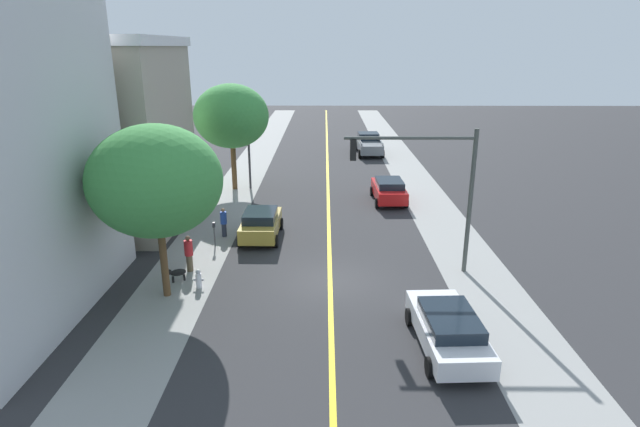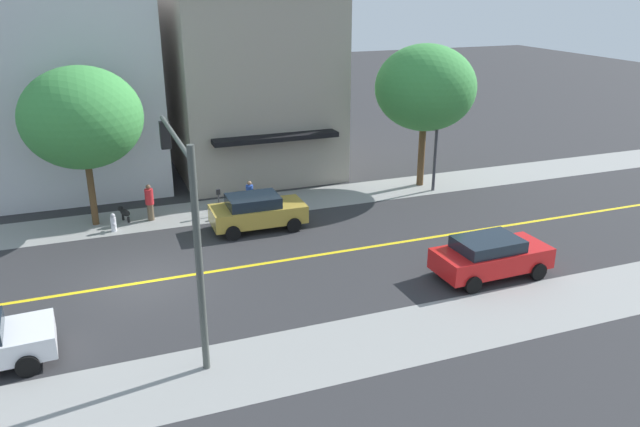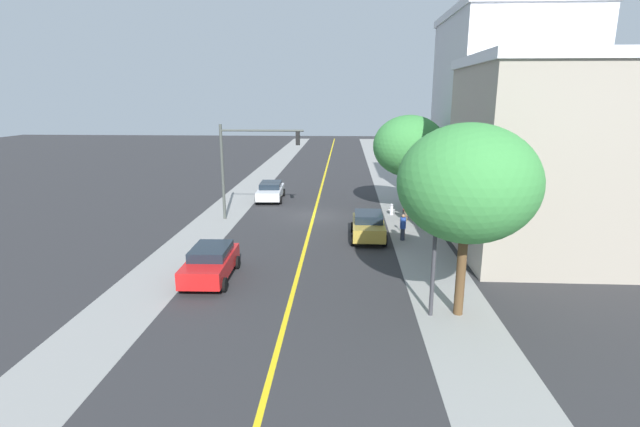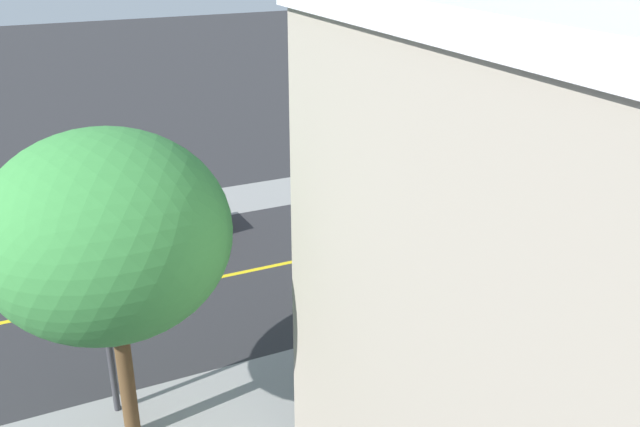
{
  "view_description": "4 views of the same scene",
  "coord_description": "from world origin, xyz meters",
  "px_view_note": "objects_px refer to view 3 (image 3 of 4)",
  "views": [
    {
      "loc": [
        -0.26,
        -20.42,
        9.78
      ],
      "look_at": [
        -0.49,
        5.98,
        1.16
      ],
      "focal_mm": 28.78,
      "sensor_mm": 36.0,
      "label": 1
    },
    {
      "loc": [
        21.35,
        -1.19,
        10.31
      ],
      "look_at": [
        0.35,
        6.76,
        1.92
      ],
      "focal_mm": 34.94,
      "sensor_mm": 36.0,
      "label": 2
    },
    {
      "loc": [
        -2.2,
        32.36,
        8.29
      ],
      "look_at": [
        -0.68,
        4.13,
        1.22
      ],
      "focal_mm": 26.31,
      "sensor_mm": 36.0,
      "label": 3
    },
    {
      "loc": [
        -20.42,
        16.79,
        11.18
      ],
      "look_at": [
        0.03,
        7.15,
        1.66
      ],
      "focal_mm": 39.01,
      "sensor_mm": 36.0,
      "label": 4
    }
  ],
  "objects_px": {
    "street_lamp": "(436,219)",
    "red_sedan_right_curb": "(211,262)",
    "parking_meter": "(404,220)",
    "pedestrian_blue_shirt": "(403,227)",
    "fire_hydrant": "(392,209)",
    "pedestrian_red_shirt": "(406,208)",
    "gold_sedan_left_curb": "(368,225)",
    "small_dog": "(408,211)",
    "white_sedan_right_curb": "(271,191)",
    "street_tree_left_near": "(468,184)",
    "street_tree_right_corner": "(409,146)",
    "traffic_light_mast": "(247,156)"
  },
  "relations": [
    {
      "from": "red_sedan_right_curb",
      "to": "small_dog",
      "type": "height_order",
      "value": "red_sedan_right_curb"
    },
    {
      "from": "white_sedan_right_curb",
      "to": "small_dog",
      "type": "relative_size",
      "value": 5.7
    },
    {
      "from": "parking_meter",
      "to": "pedestrian_red_shirt",
      "type": "bearing_deg",
      "value": -99.58
    },
    {
      "from": "street_lamp",
      "to": "street_tree_right_corner",
      "type": "bearing_deg",
      "value": -93.86
    },
    {
      "from": "parking_meter",
      "to": "white_sedan_right_curb",
      "type": "bearing_deg",
      "value": -43.57
    },
    {
      "from": "small_dog",
      "to": "street_lamp",
      "type": "bearing_deg",
      "value": -119.35
    },
    {
      "from": "white_sedan_right_curb",
      "to": "red_sedan_right_curb",
      "type": "bearing_deg",
      "value": -3.02
    },
    {
      "from": "street_tree_right_corner",
      "to": "street_tree_left_near",
      "type": "bearing_deg",
      "value": 89.87
    },
    {
      "from": "red_sedan_right_curb",
      "to": "white_sedan_right_curb",
      "type": "bearing_deg",
      "value": 178.28
    },
    {
      "from": "small_dog",
      "to": "fire_hydrant",
      "type": "bearing_deg",
      "value": 127.68
    },
    {
      "from": "traffic_light_mast",
      "to": "gold_sedan_left_curb",
      "type": "distance_m",
      "value": 9.74
    },
    {
      "from": "fire_hydrant",
      "to": "street_lamp",
      "type": "bearing_deg",
      "value": 90.06
    },
    {
      "from": "gold_sedan_left_curb",
      "to": "street_tree_right_corner",
      "type": "bearing_deg",
      "value": 155.78
    },
    {
      "from": "gold_sedan_left_curb",
      "to": "small_dog",
      "type": "distance_m",
      "value": 6.24
    },
    {
      "from": "street_tree_left_near",
      "to": "street_tree_right_corner",
      "type": "relative_size",
      "value": 1.05
    },
    {
      "from": "pedestrian_blue_shirt",
      "to": "red_sedan_right_curb",
      "type": "bearing_deg",
      "value": 177.01
    },
    {
      "from": "parking_meter",
      "to": "red_sedan_right_curb",
      "type": "relative_size",
      "value": 0.3
    },
    {
      "from": "fire_hydrant",
      "to": "pedestrian_blue_shirt",
      "type": "height_order",
      "value": "pedestrian_blue_shirt"
    },
    {
      "from": "fire_hydrant",
      "to": "traffic_light_mast",
      "type": "distance_m",
      "value": 10.91
    },
    {
      "from": "fire_hydrant",
      "to": "pedestrian_red_shirt",
      "type": "bearing_deg",
      "value": 115.42
    },
    {
      "from": "street_lamp",
      "to": "gold_sedan_left_curb",
      "type": "distance_m",
      "value": 10.7
    },
    {
      "from": "parking_meter",
      "to": "street_tree_right_corner",
      "type": "bearing_deg",
      "value": -99.0
    },
    {
      "from": "street_tree_right_corner",
      "to": "red_sedan_right_curb",
      "type": "height_order",
      "value": "street_tree_right_corner"
    },
    {
      "from": "parking_meter",
      "to": "fire_hydrant",
      "type": "bearing_deg",
      "value": -86.58
    },
    {
      "from": "pedestrian_blue_shirt",
      "to": "street_lamp",
      "type": "bearing_deg",
      "value": -127.74
    },
    {
      "from": "fire_hydrant",
      "to": "parking_meter",
      "type": "height_order",
      "value": "parking_meter"
    },
    {
      "from": "street_tree_left_near",
      "to": "white_sedan_right_curb",
      "type": "relative_size",
      "value": 1.55
    },
    {
      "from": "street_tree_left_near",
      "to": "gold_sedan_left_curb",
      "type": "xyz_separation_m",
      "value": [
        3.07,
        -9.89,
        -4.38
      ]
    },
    {
      "from": "street_tree_right_corner",
      "to": "fire_hydrant",
      "type": "bearing_deg",
      "value": 32.06
    },
    {
      "from": "street_tree_right_corner",
      "to": "white_sedan_right_curb",
      "type": "distance_m",
      "value": 12.03
    },
    {
      "from": "street_lamp",
      "to": "red_sedan_right_curb",
      "type": "bearing_deg",
      "value": -18.68
    },
    {
      "from": "street_tree_left_near",
      "to": "fire_hydrant",
      "type": "bearing_deg",
      "value": -85.99
    },
    {
      "from": "fire_hydrant",
      "to": "white_sedan_right_curb",
      "type": "relative_size",
      "value": 0.17
    },
    {
      "from": "street_tree_right_corner",
      "to": "fire_hydrant",
      "type": "distance_m",
      "value": 4.66
    },
    {
      "from": "fire_hydrant",
      "to": "pedestrian_red_shirt",
      "type": "relative_size",
      "value": 0.48
    },
    {
      "from": "parking_meter",
      "to": "pedestrian_blue_shirt",
      "type": "height_order",
      "value": "pedestrian_blue_shirt"
    },
    {
      "from": "street_tree_left_near",
      "to": "pedestrian_red_shirt",
      "type": "relative_size",
      "value": 4.33
    },
    {
      "from": "street_tree_right_corner",
      "to": "fire_hydrant",
      "type": "relative_size",
      "value": 8.52
    },
    {
      "from": "parking_meter",
      "to": "gold_sedan_left_curb",
      "type": "height_order",
      "value": "gold_sedan_left_curb"
    },
    {
      "from": "street_lamp",
      "to": "small_dog",
      "type": "distance_m",
      "value": 15.91
    },
    {
      "from": "traffic_light_mast",
      "to": "pedestrian_blue_shirt",
      "type": "relative_size",
      "value": 4.09
    },
    {
      "from": "white_sedan_right_curb",
      "to": "street_tree_left_near",
      "type": "bearing_deg",
      "value": 24.68
    },
    {
      "from": "parking_meter",
      "to": "gold_sedan_left_curb",
      "type": "bearing_deg",
      "value": 28.88
    },
    {
      "from": "gold_sedan_left_curb",
      "to": "pedestrian_blue_shirt",
      "type": "xyz_separation_m",
      "value": [
        -2.02,
        0.21,
        0.01
      ]
    },
    {
      "from": "pedestrian_red_shirt",
      "to": "traffic_light_mast",
      "type": "bearing_deg",
      "value": 101.78
    },
    {
      "from": "parking_meter",
      "to": "gold_sedan_left_curb",
      "type": "xyz_separation_m",
      "value": [
        2.24,
        1.23,
        -0.04
      ]
    },
    {
      "from": "street_tree_right_corner",
      "to": "traffic_light_mast",
      "type": "relative_size",
      "value": 1.08
    },
    {
      "from": "street_tree_left_near",
      "to": "gold_sedan_left_curb",
      "type": "distance_m",
      "value": 11.24
    },
    {
      "from": "small_dog",
      "to": "street_tree_left_near",
      "type": "bearing_deg",
      "value": -115.31
    },
    {
      "from": "street_tree_right_corner",
      "to": "parking_meter",
      "type": "relative_size",
      "value": 5.45
    }
  ]
}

